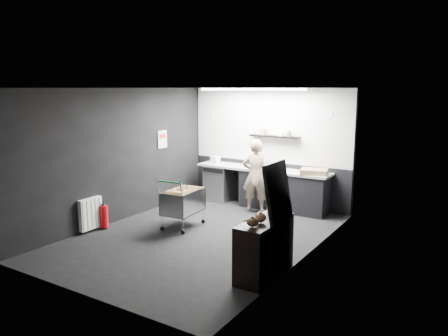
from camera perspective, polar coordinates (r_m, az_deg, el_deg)
The scene contains 22 objects.
floor at distance 8.19m, azimuth -2.94°, elevation -8.84°, with size 5.50×5.50×0.00m, color black.
ceiling at distance 7.73m, azimuth -3.12°, elevation 10.40°, with size 5.50×5.50×0.00m, color white.
wall_back at distance 10.20m, azimuth 5.87°, elevation 2.75°, with size 5.50×5.50×0.00m, color black.
wall_front at distance 5.86m, azimuth -18.65°, elevation -3.45°, with size 5.50×5.50×0.00m, color black.
wall_left at distance 9.13m, azimuth -13.37°, elevation 1.63°, with size 5.50×5.50×0.00m, color black.
wall_right at distance 6.92m, azimuth 10.68°, elevation -1.02°, with size 5.50×5.50×0.00m, color black.
kitchen_wall_panel at distance 10.13m, azimuth 5.87°, elevation 5.55°, with size 3.95×0.02×1.70m, color silver.
dado_panel at distance 10.33m, azimuth 5.74°, elevation -1.94°, with size 3.95×0.02×1.00m, color black.
floating_shelf at distance 9.96m, azimuth 6.60°, elevation 4.12°, with size 1.20×0.22×0.04m, color black.
wall_clock at distance 9.56m, azimuth 13.48°, elevation 6.84°, with size 0.20×0.20×0.03m, color white.
poster at distance 10.04m, azimuth -8.06°, elevation 3.74°, with size 0.02×0.30×0.40m, color silver.
poster_red_band at distance 10.03m, azimuth -8.05°, elevation 4.13°, with size 0.01×0.22×0.10m, color red.
radiator at distance 8.70m, azimuth -17.04°, elevation -5.72°, with size 0.10×0.50×0.60m, color white.
ceiling_strip at distance 9.31m, azimuth 3.54°, elevation 10.21°, with size 2.40×0.20×0.04m, color white.
prep_counter at distance 10.01m, azimuth 5.64°, elevation -2.59°, with size 3.20×0.61×0.90m.
person at distance 9.57m, azimuth 4.14°, elevation -1.01°, with size 0.59×0.39×1.62m, color beige.
shopping_cart at distance 8.59m, azimuth -5.40°, elevation -4.59°, with size 0.62×0.96×1.01m.
sideboard at distance 6.41m, azimuth 5.53°, elevation -9.35°, with size 0.48×1.12×1.68m.
fire_extinguisher at distance 8.82m, azimuth -15.42°, elevation -6.01°, with size 0.16×0.16×0.54m.
cardboard_box at distance 9.43m, azimuth 11.70°, elevation -0.47°, with size 0.55×0.42×0.11m, color #9C7553.
pink_tub at distance 9.91m, azimuth 5.48°, elevation 0.57°, with size 0.23×0.23×0.23m, color beige.
white_container at distance 10.53m, azimuth -1.15°, elevation 1.06°, with size 0.20×0.15×0.17m, color white.
Camera 1 is at (4.44, -6.33, 2.70)m, focal length 35.00 mm.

